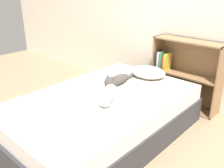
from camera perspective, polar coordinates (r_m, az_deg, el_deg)
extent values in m
plane|color=#997F60|center=(2.87, -2.16, -11.36)|extent=(8.00, 8.00, 0.00)
cube|color=silver|center=(3.54, 14.39, 16.20)|extent=(8.00, 0.06, 2.50)
cube|color=#333338|center=(2.79, -2.20, -8.89)|extent=(1.33, 2.09, 0.29)
cube|color=silver|center=(2.68, -2.27, -4.65)|extent=(1.29, 2.03, 0.17)
ellipsoid|color=beige|center=(3.21, 8.20, 2.73)|extent=(0.46, 0.37, 0.12)
ellipsoid|color=beige|center=(2.54, -0.82, -2.20)|extent=(0.32, 0.41, 0.14)
sphere|color=beige|center=(2.39, -1.64, -4.02)|extent=(0.11, 0.11, 0.11)
cone|color=beige|center=(2.36, -0.92, -2.73)|extent=(0.04, 0.04, 0.03)
cone|color=beige|center=(2.37, -2.38, -2.61)|extent=(0.04, 0.04, 0.03)
cylinder|color=beige|center=(2.80, 0.29, -0.86)|extent=(0.13, 0.18, 0.05)
ellipsoid|color=#47423D|center=(2.94, 1.46, 1.00)|extent=(0.17, 0.38, 0.11)
sphere|color=#47423D|center=(2.82, -0.41, 0.32)|extent=(0.14, 0.14, 0.14)
cone|color=#47423D|center=(2.77, 0.22, 1.55)|extent=(0.04, 0.04, 0.03)
cone|color=#47423D|center=(2.81, -1.04, 1.89)|extent=(0.04, 0.04, 0.03)
cylinder|color=#47423D|center=(3.14, 4.12, 1.77)|extent=(0.06, 0.17, 0.05)
cube|color=#8E6B47|center=(3.62, 10.22, 3.80)|extent=(0.02, 0.26, 0.92)
cube|color=#8E6B47|center=(3.27, 23.34, 0.20)|extent=(0.02, 0.26, 0.92)
cube|color=#8E6B47|center=(3.60, 15.68, -4.61)|extent=(0.91, 0.26, 0.02)
cube|color=#8E6B47|center=(3.30, 17.31, 9.43)|extent=(0.91, 0.26, 0.02)
cube|color=#8E6B47|center=(3.42, 16.45, 2.10)|extent=(0.87, 0.26, 0.02)
cube|color=#8E6B47|center=(3.52, 17.34, 2.59)|extent=(0.91, 0.02, 0.92)
cube|color=#232328|center=(3.53, 10.53, 5.59)|extent=(0.02, 0.16, 0.25)
cube|color=beige|center=(3.51, 11.03, 5.36)|extent=(0.03, 0.16, 0.24)
cube|color=#337F47|center=(3.50, 11.53, 5.23)|extent=(0.03, 0.16, 0.24)
cube|color=#B7332D|center=(3.48, 12.03, 4.72)|extent=(0.02, 0.16, 0.19)
cube|color=gold|center=(3.46, 12.52, 4.96)|extent=(0.03, 0.16, 0.23)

